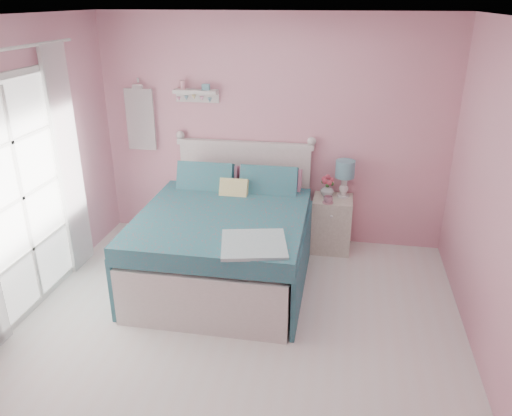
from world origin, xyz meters
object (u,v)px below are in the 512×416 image
(nightstand, at_px, (331,224))
(table_lamp, at_px, (345,172))
(bed, at_px, (226,240))
(vase, at_px, (327,190))
(teacup, at_px, (328,200))

(nightstand, distance_m, table_lamp, 0.63)
(bed, relative_size, vase, 13.14)
(table_lamp, bearing_deg, bed, -143.19)
(table_lamp, xyz_separation_m, teacup, (-0.16, -0.22, -0.26))
(teacup, bearing_deg, vase, 96.23)
(teacup, bearing_deg, bed, -147.03)
(bed, height_order, vase, bed)
(nightstand, bearing_deg, teacup, -109.26)
(nightstand, xyz_separation_m, table_lamp, (0.11, 0.07, 0.61))
(table_lamp, xyz_separation_m, vase, (-0.18, -0.02, -0.22))
(bed, distance_m, nightstand, 1.32)
(bed, xyz_separation_m, vase, (0.98, 0.85, 0.31))
(vase, bearing_deg, bed, -138.89)
(nightstand, relative_size, vase, 4.04)
(vase, xyz_separation_m, teacup, (0.02, -0.20, -0.04))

